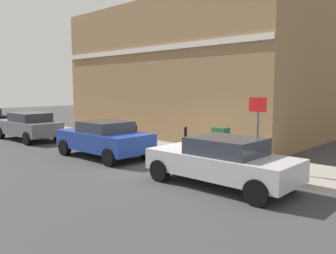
# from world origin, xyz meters

# --- Properties ---
(ground) EXTENTS (80.00, 80.00, 0.00)m
(ground) POSITION_xyz_m (0.00, 0.00, 0.00)
(ground) COLOR #38383A
(sidewalk) EXTENTS (2.64, 30.00, 0.15)m
(sidewalk) POSITION_xyz_m (1.88, 6.00, 0.07)
(sidewalk) COLOR gray
(sidewalk) RESTS_ON ground
(corner_building) EXTENTS (7.89, 13.60, 7.03)m
(corner_building) POSITION_xyz_m (7.09, 4.80, 3.52)
(corner_building) COLOR olive
(corner_building) RESTS_ON ground
(car_silver) EXTENTS (1.91, 4.24, 1.37)m
(car_silver) POSITION_xyz_m (-0.77, -2.54, 0.72)
(car_silver) COLOR #B7B7BC
(car_silver) RESTS_ON ground
(car_blue) EXTENTS (2.01, 4.04, 1.42)m
(car_blue) POSITION_xyz_m (-0.60, 3.12, 0.74)
(car_blue) COLOR navy
(car_blue) RESTS_ON ground
(car_grey) EXTENTS (1.90, 4.18, 1.44)m
(car_grey) POSITION_xyz_m (-0.67, 9.59, 0.76)
(car_grey) COLOR slate
(car_grey) RESTS_ON ground
(utility_cabinet) EXTENTS (0.46, 0.61, 1.15)m
(utility_cabinet) POSITION_xyz_m (1.65, -0.80, 0.68)
(utility_cabinet) COLOR #1E4C28
(utility_cabinet) RESTS_ON sidewalk
(bollard_near_cabinet) EXTENTS (0.14, 0.14, 1.04)m
(bollard_near_cabinet) POSITION_xyz_m (1.75, 0.96, 0.70)
(bollard_near_cabinet) COLOR black
(bollard_near_cabinet) RESTS_ON sidewalk
(bollard_far_kerb) EXTENTS (0.14, 0.14, 1.04)m
(bollard_far_kerb) POSITION_xyz_m (0.81, 2.88, 0.70)
(bollard_far_kerb) COLOR black
(bollard_far_kerb) RESTS_ON sidewalk
(street_sign) EXTENTS (0.08, 0.60, 2.30)m
(street_sign) POSITION_xyz_m (1.01, -2.61, 1.66)
(street_sign) COLOR #59595B
(street_sign) RESTS_ON sidewalk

